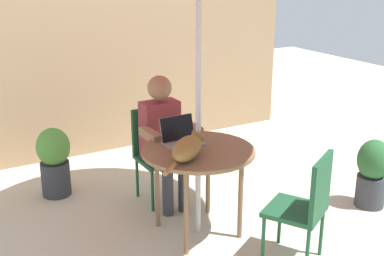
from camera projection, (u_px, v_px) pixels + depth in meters
ground_plane at (198, 231)px, 4.30m from camera, size 14.00×14.00×0.00m
fence_back at (100, 75)px, 5.85m from camera, size 5.00×0.08×1.85m
patio_table at (198, 158)px, 4.08m from camera, size 0.91×0.91×0.74m
chair_occupied at (156, 147)px, 4.78m from camera, size 0.40×0.40×0.87m
chair_empty at (307, 202)px, 3.70m from camera, size 0.55×0.55×0.87m
person_seated at (163, 135)px, 4.59m from camera, size 0.48×0.48×1.21m
laptop at (180, 136)px, 4.18m from camera, size 0.31×0.26×0.21m
cat at (188, 148)px, 3.86m from camera, size 0.54×0.43×0.17m
potted_plant_near_fence at (373, 172)px, 4.64m from camera, size 0.30×0.30×0.65m
potted_plant_by_chair at (54, 160)px, 4.86m from camera, size 0.32×0.32×0.68m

